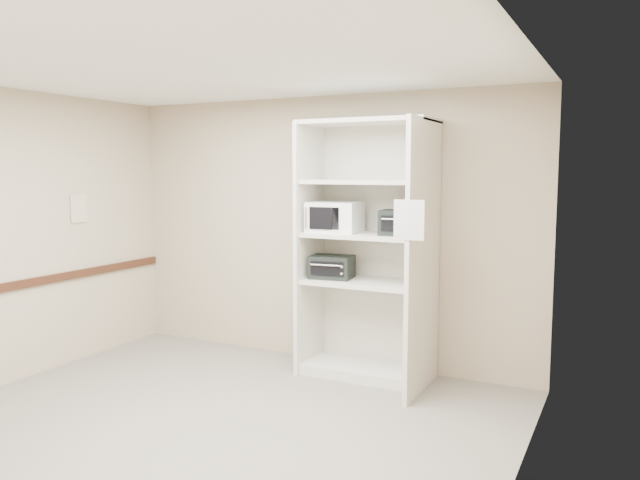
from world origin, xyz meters
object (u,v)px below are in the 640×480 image
at_px(shelving_unit, 372,259).
at_px(microwave, 335,217).
at_px(toaster_oven_upper, 403,223).
at_px(toaster_oven_lower, 332,267).

relative_size(shelving_unit, microwave, 5.04).
bearing_deg(toaster_oven_upper, toaster_oven_lower, 173.64).
xyz_separation_m(microwave, toaster_oven_upper, (0.68, 0.02, -0.03)).
bearing_deg(toaster_oven_lower, toaster_oven_upper, -7.34).
xyz_separation_m(shelving_unit, toaster_oven_upper, (0.31, -0.02, 0.35)).
bearing_deg(shelving_unit, microwave, -173.81).
bearing_deg(toaster_oven_upper, shelving_unit, 169.08).
relative_size(microwave, toaster_oven_upper, 1.22).
xyz_separation_m(shelving_unit, microwave, (-0.37, -0.04, 0.38)).
bearing_deg(microwave, shelving_unit, 2.88).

